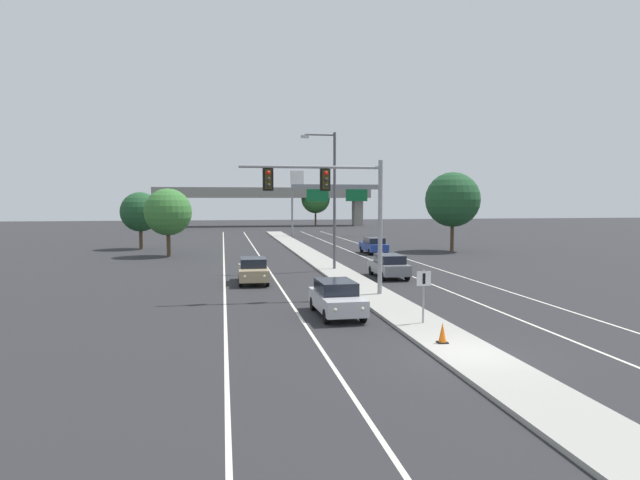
{
  "coord_description": "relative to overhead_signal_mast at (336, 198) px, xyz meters",
  "views": [
    {
      "loc": [
        -8.06,
        -17.32,
        5.23
      ],
      "look_at": [
        -3.2,
        10.66,
        3.2
      ],
      "focal_mm": 31.51,
      "sensor_mm": 36.0,
      "label": 1
    }
  ],
  "objects": [
    {
      "name": "ground_plane",
      "position": [
        2.15,
        -11.84,
        -5.35
      ],
      "size": [
        260.0,
        260.0,
        0.0
      ],
      "primitive_type": "plane",
      "color": "#28282B"
    },
    {
      "name": "median_island",
      "position": [
        2.15,
        6.16,
        -5.27
      ],
      "size": [
        2.4,
        110.0,
        0.15
      ],
      "primitive_type": "cube",
      "color": "#9E9B93",
      "rests_on": "ground"
    },
    {
      "name": "lane_stripe_oncoming_center",
      "position": [
        -2.55,
        13.16,
        -5.34
      ],
      "size": [
        0.14,
        100.0,
        0.01
      ],
      "primitive_type": "cube",
      "color": "silver",
      "rests_on": "ground"
    },
    {
      "name": "lane_stripe_receding_center",
      "position": [
        6.85,
        13.16,
        -5.34
      ],
      "size": [
        0.14,
        100.0,
        0.01
      ],
      "primitive_type": "cube",
      "color": "silver",
      "rests_on": "ground"
    },
    {
      "name": "edge_stripe_left",
      "position": [
        -5.85,
        13.16,
        -5.34
      ],
      "size": [
        0.14,
        100.0,
        0.01
      ],
      "primitive_type": "cube",
      "color": "silver",
      "rests_on": "ground"
    },
    {
      "name": "edge_stripe_right",
      "position": [
        10.15,
        13.16,
        -5.34
      ],
      "size": [
        0.14,
        100.0,
        0.01
      ],
      "primitive_type": "cube",
      "color": "silver",
      "rests_on": "ground"
    },
    {
      "name": "overhead_signal_mast",
      "position": [
        0.0,
        0.0,
        0.0
      ],
      "size": [
        7.64,
        0.44,
        7.2
      ],
      "color": "gray",
      "rests_on": "median_island"
    },
    {
      "name": "median_sign_post",
      "position": [
        2.22,
        -7.32,
        -3.76
      ],
      "size": [
        0.6,
        0.1,
        2.2
      ],
      "color": "gray",
      "rests_on": "median_island"
    },
    {
      "name": "street_lamp_median",
      "position": [
        1.99,
        11.38,
        0.45
      ],
      "size": [
        2.58,
        0.28,
        10.0
      ],
      "color": "#4C4C51",
      "rests_on": "median_island"
    },
    {
      "name": "car_oncoming_silver",
      "position": [
        -0.88,
        -4.57,
        -4.53
      ],
      "size": [
        1.92,
        4.51,
        1.58
      ],
      "color": "#B7B7BC",
      "rests_on": "ground"
    },
    {
      "name": "car_oncoming_tan",
      "position": [
        -4.05,
        6.15,
        -4.53
      ],
      "size": [
        1.9,
        4.5,
        1.58
      ],
      "color": "tan",
      "rests_on": "ground"
    },
    {
      "name": "car_receding_grey",
      "position": [
        5.08,
        7.01,
        -4.53
      ],
      "size": [
        1.82,
        4.47,
        1.58
      ],
      "color": "slate",
      "rests_on": "ground"
    },
    {
      "name": "car_receding_blue",
      "position": [
        8.56,
        23.58,
        -4.53
      ],
      "size": [
        1.87,
        4.49,
        1.58
      ],
      "color": "navy",
      "rests_on": "ground"
    },
    {
      "name": "traffic_cone_median_nose",
      "position": [
        1.75,
        -10.54,
        -4.84
      ],
      "size": [
        0.36,
        0.36,
        0.74
      ],
      "color": "black",
      "rests_on": "median_island"
    },
    {
      "name": "highway_sign_gantry",
      "position": [
        10.35,
        50.15,
        0.82
      ],
      "size": [
        13.28,
        0.42,
        7.5
      ],
      "color": "gray",
      "rests_on": "ground"
    },
    {
      "name": "overpass_bridge",
      "position": [
        2.15,
        82.81,
        0.43
      ],
      "size": [
        42.4,
        6.4,
        7.65
      ],
      "color": "gray",
      "rests_on": "ground"
    },
    {
      "name": "tree_far_right_c",
      "position": [
        12.45,
        81.8,
        0.07
      ],
      "size": [
        5.73,
        5.73,
        8.3
      ],
      "color": "#4C3823",
      "rests_on": "ground"
    },
    {
      "name": "tree_far_left_b",
      "position": [
        -10.89,
        24.29,
        -1.24
      ],
      "size": [
        4.35,
        4.35,
        6.3
      ],
      "color": "#4C3823",
      "rests_on": "ground"
    },
    {
      "name": "tree_far_left_a",
      "position": [
        -14.52,
        32.78,
        -1.39
      ],
      "size": [
        4.19,
        4.19,
        6.06
      ],
      "color": "#4C3823",
      "rests_on": "ground"
    },
    {
      "name": "tree_far_right_b",
      "position": [
        17.16,
        24.81,
        -0.09
      ],
      "size": [
        5.56,
        5.56,
        8.05
      ],
      "color": "#4C3823",
      "rests_on": "ground"
    }
  ]
}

